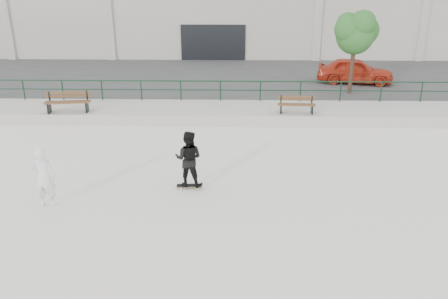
{
  "coord_description": "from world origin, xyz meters",
  "views": [
    {
      "loc": [
        1.71,
        -10.73,
        5.89
      ],
      "look_at": [
        1.39,
        2.0,
        1.15
      ],
      "focal_mm": 35.0,
      "sensor_mm": 36.0,
      "label": 1
    }
  ],
  "objects_px": {
    "bench_right": "(296,105)",
    "standing_skater": "(188,159)",
    "bench_left": "(68,102)",
    "seated_skater": "(44,177)",
    "tree": "(356,31)",
    "skateboard": "(189,186)",
    "red_car": "(355,71)"
  },
  "relations": [
    {
      "from": "red_car",
      "to": "seated_skater",
      "type": "bearing_deg",
      "value": 152.58
    },
    {
      "from": "bench_left",
      "to": "skateboard",
      "type": "relative_size",
      "value": 2.62
    },
    {
      "from": "bench_left",
      "to": "seated_skater",
      "type": "distance_m",
      "value": 8.5
    },
    {
      "from": "bench_left",
      "to": "bench_right",
      "type": "bearing_deg",
      "value": -8.05
    },
    {
      "from": "bench_left",
      "to": "standing_skater",
      "type": "height_order",
      "value": "standing_skater"
    },
    {
      "from": "tree",
      "to": "seated_skater",
      "type": "relative_size",
      "value": 2.44
    },
    {
      "from": "standing_skater",
      "to": "seated_skater",
      "type": "xyz_separation_m",
      "value": [
        -3.94,
        -1.28,
        -0.09
      ]
    },
    {
      "from": "bench_right",
      "to": "skateboard",
      "type": "relative_size",
      "value": 2.15
    },
    {
      "from": "bench_left",
      "to": "seated_skater",
      "type": "xyz_separation_m",
      "value": [
        2.28,
        -8.18,
        -0.07
      ]
    },
    {
      "from": "bench_left",
      "to": "red_car",
      "type": "relative_size",
      "value": 0.47
    },
    {
      "from": "tree",
      "to": "bench_right",
      "type": "bearing_deg",
      "value": -130.01
    },
    {
      "from": "bench_left",
      "to": "bench_right",
      "type": "height_order",
      "value": "bench_left"
    },
    {
      "from": "tree",
      "to": "seated_skater",
      "type": "height_order",
      "value": "tree"
    },
    {
      "from": "bench_left",
      "to": "red_car",
      "type": "height_order",
      "value": "red_car"
    },
    {
      "from": "bench_right",
      "to": "standing_skater",
      "type": "height_order",
      "value": "standing_skater"
    },
    {
      "from": "tree",
      "to": "bench_left",
      "type": "bearing_deg",
      "value": -163.19
    },
    {
      "from": "bench_left",
      "to": "standing_skater",
      "type": "relative_size",
      "value": 1.18
    },
    {
      "from": "bench_left",
      "to": "skateboard",
      "type": "bearing_deg",
      "value": -56.5
    },
    {
      "from": "bench_right",
      "to": "standing_skater",
      "type": "xyz_separation_m",
      "value": [
        -4.21,
        -7.0,
        0.09
      ]
    },
    {
      "from": "bench_right",
      "to": "tree",
      "type": "xyz_separation_m",
      "value": [
        3.45,
        4.11,
        2.87
      ]
    },
    {
      "from": "bench_right",
      "to": "skateboard",
      "type": "distance_m",
      "value": 8.21
    },
    {
      "from": "skateboard",
      "to": "bench_left",
      "type": "bearing_deg",
      "value": 128.13
    },
    {
      "from": "seated_skater",
      "to": "skateboard",
      "type": "bearing_deg",
      "value": -163.57
    },
    {
      "from": "tree",
      "to": "skateboard",
      "type": "bearing_deg",
      "value": -124.59
    },
    {
      "from": "tree",
      "to": "standing_skater",
      "type": "height_order",
      "value": "tree"
    },
    {
      "from": "standing_skater",
      "to": "bench_right",
      "type": "bearing_deg",
      "value": -112.4
    },
    {
      "from": "seated_skater",
      "to": "tree",
      "type": "bearing_deg",
      "value": -134.65
    },
    {
      "from": "tree",
      "to": "seated_skater",
      "type": "distance_m",
      "value": 17.21
    },
    {
      "from": "bench_right",
      "to": "seated_skater",
      "type": "xyz_separation_m",
      "value": [
        -8.15,
        -8.27,
        0.01
      ]
    },
    {
      "from": "red_car",
      "to": "skateboard",
      "type": "relative_size",
      "value": 5.53
    },
    {
      "from": "tree",
      "to": "skateboard",
      "type": "distance_m",
      "value": 13.98
    },
    {
      "from": "tree",
      "to": "skateboard",
      "type": "xyz_separation_m",
      "value": [
        -7.65,
        -11.1,
        -3.68
      ]
    }
  ]
}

